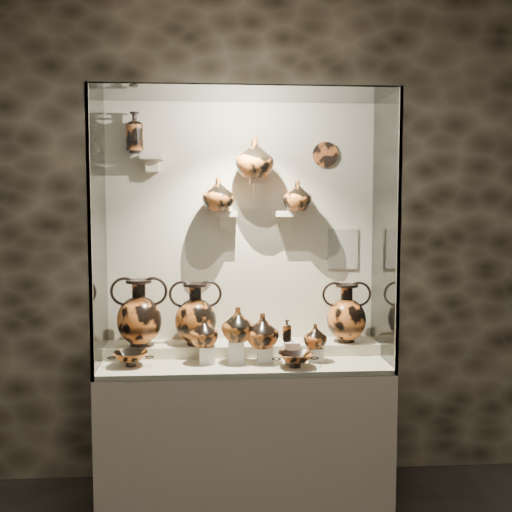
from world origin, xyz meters
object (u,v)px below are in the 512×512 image
(jug_a, at_px, (204,331))
(ovoid_vase_c, at_px, (297,196))
(ovoid_vase_a, at_px, (218,194))
(ovoid_vase_b, at_px, (255,158))
(jug_b, at_px, (238,324))
(kylix_left, at_px, (131,357))
(jug_c, at_px, (262,331))
(amphora_mid, at_px, (196,314))
(amphora_left, at_px, (139,313))
(jug_e, at_px, (315,336))
(kylix_right, at_px, (295,358))
(lekythos_small, at_px, (287,329))
(amphora_right, at_px, (346,313))
(lekythos_tall, at_px, (135,130))

(jug_a, height_order, ovoid_vase_c, ovoid_vase_c)
(ovoid_vase_a, height_order, ovoid_vase_b, ovoid_vase_b)
(jug_b, xyz_separation_m, kylix_left, (-0.62, -0.03, -0.18))
(jug_c, xyz_separation_m, kylix_left, (-0.76, -0.02, -0.14))
(amphora_mid, bearing_deg, amphora_left, -162.68)
(jug_c, relative_size, kylix_left, 0.80)
(kylix_left, distance_m, ovoid_vase_b, 1.40)
(jug_e, xyz_separation_m, kylix_right, (-0.13, -0.12, -0.10))
(jug_b, relative_size, lekythos_small, 1.36)
(jug_c, relative_size, ovoid_vase_a, 0.99)
(amphora_mid, distance_m, jug_b, 0.32)
(amphora_mid, xyz_separation_m, ovoid_vase_b, (0.37, 0.04, 0.95))
(amphora_left, xyz_separation_m, ovoid_vase_b, (0.71, 0.05, 0.94))
(jug_a, relative_size, lekythos_small, 1.21)
(amphora_right, bearing_deg, amphora_left, 161.77)
(jug_e, distance_m, ovoid_vase_c, 0.87)
(jug_a, relative_size, jug_c, 0.88)
(kylix_left, bearing_deg, lekythos_tall, 85.87)
(ovoid_vase_a, xyz_separation_m, ovoid_vase_b, (0.22, -0.02, 0.22))
(jug_c, height_order, ovoid_vase_c, ovoid_vase_c)
(jug_b, distance_m, lekythos_tall, 1.33)
(jug_a, distance_m, lekythos_tall, 1.29)
(jug_e, distance_m, lekythos_tall, 1.65)
(amphora_left, relative_size, ovoid_vase_b, 1.67)
(amphora_mid, height_order, jug_a, amphora_mid)
(amphora_right, xyz_separation_m, ovoid_vase_a, (-0.80, 0.05, 0.74))
(jug_e, distance_m, ovoid_vase_b, 1.14)
(lekythos_small, bearing_deg, jug_e, 16.51)
(jug_b, distance_m, lekythos_small, 0.29)
(jug_c, bearing_deg, ovoid_vase_b, 112.40)
(jug_e, relative_size, kylix_right, 0.57)
(amphora_right, xyz_separation_m, ovoid_vase_c, (-0.31, 0.06, 0.73))
(amphora_left, relative_size, amphora_mid, 1.07)
(lekythos_tall, distance_m, ovoid_vase_a, 0.64)
(jug_e, xyz_separation_m, ovoid_vase_c, (-0.07, 0.26, 0.83))
(amphora_mid, distance_m, amphora_right, 0.94)
(lekythos_small, bearing_deg, amphora_mid, -176.79)
(amphora_mid, xyz_separation_m, ovoid_vase_c, (0.63, 0.06, 0.72))
(amphora_left, xyz_separation_m, kylix_right, (0.91, -0.31, -0.22))
(jug_e, bearing_deg, amphora_right, 30.25)
(jug_a, bearing_deg, jug_b, 6.17)
(amphora_right, distance_m, ovoid_vase_b, 1.12)
(ovoid_vase_b, bearing_deg, amphora_left, 179.31)
(amphora_mid, xyz_separation_m, jug_c, (0.39, -0.20, -0.07))
(jug_b, bearing_deg, ovoid_vase_b, 77.31)
(jug_e, bearing_deg, ovoid_vase_c, 94.52)
(jug_a, distance_m, ovoid_vase_b, 1.09)
(amphora_left, xyz_separation_m, lekythos_small, (0.88, -0.17, -0.08))
(lekythos_tall, bearing_deg, ovoid_vase_c, -8.33)
(jug_a, bearing_deg, jug_e, 6.47)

